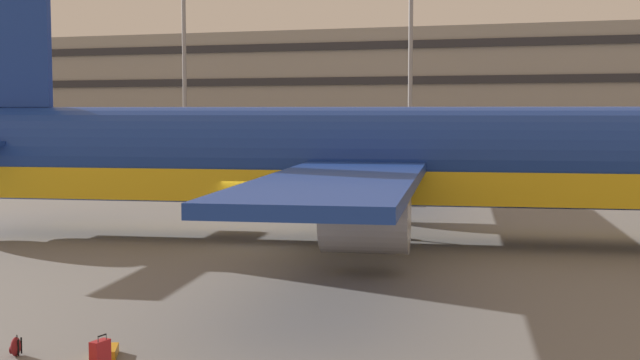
{
  "coord_description": "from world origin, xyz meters",
  "views": [
    {
      "loc": [
        11.95,
        -30.44,
        5.16
      ],
      "look_at": [
        4.04,
        -5.08,
        3.0
      ],
      "focal_mm": 47.43,
      "sensor_mm": 36.0,
      "label": 1
    }
  ],
  "objects_px": {
    "suitcase_silver": "(107,352)",
    "backpack_small": "(15,347)",
    "airliner": "(387,161)",
    "suitcase_laid_flat": "(100,356)"
  },
  "relations": [
    {
      "from": "airliner",
      "to": "suitcase_silver",
      "type": "relative_size",
      "value": 48.51
    },
    {
      "from": "backpack_small",
      "to": "airliner",
      "type": "bearing_deg",
      "value": 77.18
    },
    {
      "from": "suitcase_laid_flat",
      "to": "backpack_small",
      "type": "relative_size",
      "value": 1.72
    },
    {
      "from": "suitcase_silver",
      "to": "backpack_small",
      "type": "bearing_deg",
      "value": -163.81
    },
    {
      "from": "suitcase_silver",
      "to": "suitcase_laid_flat",
      "type": "bearing_deg",
      "value": -64.29
    },
    {
      "from": "suitcase_laid_flat",
      "to": "backpack_small",
      "type": "bearing_deg",
      "value": 167.51
    },
    {
      "from": "airliner",
      "to": "suitcase_laid_flat",
      "type": "relative_size",
      "value": 51.97
    },
    {
      "from": "backpack_small",
      "to": "suitcase_laid_flat",
      "type": "bearing_deg",
      "value": -12.49
    },
    {
      "from": "airliner",
      "to": "suitcase_laid_flat",
      "type": "distance_m",
      "value": 18.42
    },
    {
      "from": "backpack_small",
      "to": "suitcase_silver",
      "type": "bearing_deg",
      "value": 16.19
    }
  ]
}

